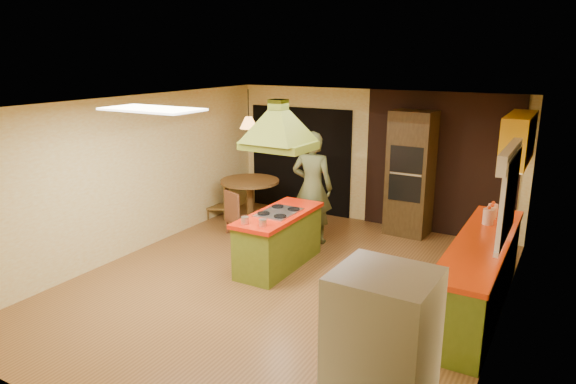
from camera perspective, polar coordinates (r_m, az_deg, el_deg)
The scene contains 21 objects.
ground at distance 7.27m, azimuth -0.41°, elevation -10.27°, with size 6.50×6.50×0.00m, color brown.
room_walls at distance 6.83m, azimuth -0.43°, elevation -0.74°, with size 5.50×6.50×6.50m.
ceiling_plane at distance 6.60m, azimuth -0.45°, elevation 9.76°, with size 6.50×6.50×0.00m, color silver.
brick_panel at distance 9.33m, azimuth 16.40°, elevation 2.96°, with size 2.64×0.03×2.50m, color #381E14.
nook_opening at distance 10.33m, azimuth 1.34°, elevation 3.57°, with size 2.20×0.03×2.10m, color black.
right_counter at distance 6.87m, azimuth 20.47°, elevation -8.61°, with size 0.62×3.05×0.92m.
upper_cabinets at distance 8.00m, azimuth 24.24°, elevation 5.41°, with size 0.34×1.40×0.70m, color yellow.
window_right at distance 6.26m, azimuth 23.46°, elevation 1.45°, with size 0.12×1.35×1.06m.
fluor_panel at distance 6.31m, azimuth -14.88°, elevation 8.88°, with size 1.20×0.60×0.03m, color white.
kitchen_island at distance 7.72m, azimuth -1.02°, elevation -5.26°, with size 0.68×1.67×0.86m.
range_hood at distance 7.29m, azimuth -1.08°, elevation 8.32°, with size 0.99×0.73×0.79m.
man at distance 8.58m, azimuth 2.71°, elevation 0.49°, with size 0.69×0.46×1.90m, color #4A4F2A.
refrigerator at distance 4.01m, azimuth 10.20°, elevation -19.82°, with size 0.69×0.65×1.67m, color silver.
wall_oven at distance 9.20m, azimuth 13.46°, elevation 2.00°, with size 0.75×0.63×2.19m.
dining_table at distance 9.73m, azimuth -4.24°, elevation -0.03°, with size 1.10×1.10×0.82m.
chair_left at distance 10.11m, azimuth -7.83°, elevation -0.92°, with size 0.38×0.38×0.70m, color brown, non-canonical shape.
chair_near at distance 9.13m, azimuth -5.18°, elevation -2.25°, with size 0.44×0.44×0.80m, color brown, non-canonical shape.
pendant_lamp at distance 9.47m, azimuth -4.39°, elevation 7.69°, with size 0.33×0.33×0.21m, color #FF9E3F.
canister_large at distance 7.31m, azimuth 21.37°, elevation -2.56°, with size 0.14×0.14×0.21m, color beige.
canister_medium at distance 7.67m, azimuth 21.79°, elevation -1.92°, with size 0.13×0.13×0.18m, color #FBE2C9.
canister_small at distance 7.57m, azimuth 21.67°, elevation -2.16°, with size 0.13×0.13×0.17m, color #FFEECD.
Camera 1 is at (3.29, -5.68, 3.11)m, focal length 32.00 mm.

